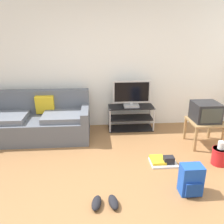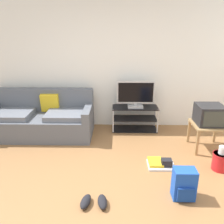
# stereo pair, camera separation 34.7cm
# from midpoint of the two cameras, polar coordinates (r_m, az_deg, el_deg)

# --- Properties ---
(ground_plane) EXTENTS (9.00, 9.80, 0.02)m
(ground_plane) POSITION_cam_midpoint_polar(r_m,az_deg,el_deg) (3.19, -4.93, -20.20)
(ground_plane) COLOR olive
(wall_back) EXTENTS (9.00, 0.10, 2.70)m
(wall_back) POSITION_cam_midpoint_polar(r_m,az_deg,el_deg) (4.95, -5.20, 11.61)
(wall_back) COLOR white
(wall_back) RESTS_ON ground_plane
(couch) EXTENTS (2.05, 0.91, 0.88)m
(couch) POSITION_cam_midpoint_polar(r_m,az_deg,el_deg) (4.85, -19.89, -2.23)
(couch) COLOR #565B66
(couch) RESTS_ON ground_plane
(tv_stand) EXTENTS (0.94, 0.40, 0.51)m
(tv_stand) POSITION_cam_midpoint_polar(r_m,az_deg,el_deg) (4.96, 2.62, -1.41)
(tv_stand) COLOR black
(tv_stand) RESTS_ON ground_plane
(flat_tv) EXTENTS (0.77, 0.22, 0.55)m
(flat_tv) POSITION_cam_midpoint_polar(r_m,az_deg,el_deg) (4.78, 2.75, 4.39)
(flat_tv) COLOR #B2B2B7
(flat_tv) RESTS_ON tv_stand
(side_table) EXTENTS (0.55, 0.55, 0.47)m
(side_table) POSITION_cam_midpoint_polar(r_m,az_deg,el_deg) (4.49, 19.64, -2.91)
(side_table) COLOR #9E7A4C
(side_table) RESTS_ON ground_plane
(crt_tv) EXTENTS (0.45, 0.45, 0.34)m
(crt_tv) POSITION_cam_midpoint_polar(r_m,az_deg,el_deg) (4.42, 19.91, 0.05)
(crt_tv) COLOR #232326
(crt_tv) RESTS_ON side_table
(backpack) EXTENTS (0.27, 0.26, 0.41)m
(backpack) POSITION_cam_midpoint_polar(r_m,az_deg,el_deg) (3.22, 15.82, -15.81)
(backpack) COLOR blue
(backpack) RESTS_ON ground_plane
(cleaning_bucket) EXTENTS (0.25, 0.25, 0.39)m
(cleaning_bucket) POSITION_cam_midpoint_polar(r_m,az_deg,el_deg) (4.02, 22.67, -9.74)
(cleaning_bucket) COLOR red
(cleaning_bucket) RESTS_ON ground_plane
(sneakers_pair) EXTENTS (0.36, 0.27, 0.09)m
(sneakers_pair) POSITION_cam_midpoint_polar(r_m,az_deg,el_deg) (3.03, -5.26, -21.33)
(sneakers_pair) COLOR black
(sneakers_pair) RESTS_ON ground_plane
(floor_tray) EXTENTS (0.42, 0.33, 0.14)m
(floor_tray) POSITION_cam_midpoint_polar(r_m,az_deg,el_deg) (3.84, 9.81, -11.83)
(floor_tray) COLOR silver
(floor_tray) RESTS_ON ground_plane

